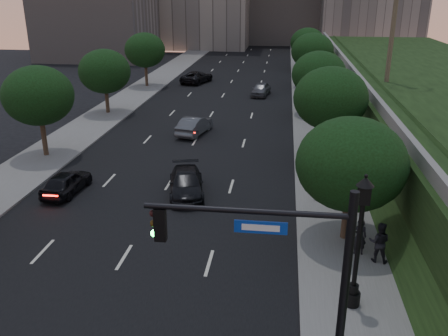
# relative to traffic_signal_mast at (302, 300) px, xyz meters

# --- Properties ---
(ground) EXTENTS (160.00, 160.00, 0.00)m
(ground) POSITION_rel_traffic_signal_mast_xyz_m (-7.78, 2.30, -3.67)
(ground) COLOR black
(ground) RESTS_ON ground
(road_surface) EXTENTS (16.00, 140.00, 0.02)m
(road_surface) POSITION_rel_traffic_signal_mast_xyz_m (-7.78, 32.30, -3.66)
(road_surface) COLOR black
(road_surface) RESTS_ON ground
(sidewalk_right) EXTENTS (4.50, 140.00, 0.15)m
(sidewalk_right) POSITION_rel_traffic_signal_mast_xyz_m (2.47, 32.30, -3.60)
(sidewalk_right) COLOR slate
(sidewalk_right) RESTS_ON ground
(sidewalk_left) EXTENTS (4.50, 140.00, 0.15)m
(sidewalk_left) POSITION_rel_traffic_signal_mast_xyz_m (-18.03, 32.30, -3.60)
(sidewalk_left) COLOR slate
(sidewalk_left) RESTS_ON ground
(parapet_wall) EXTENTS (0.35, 90.00, 0.70)m
(parapet_wall) POSITION_rel_traffic_signal_mast_xyz_m (5.72, 30.30, 0.68)
(parapet_wall) COLOR slate
(parapet_wall) RESTS_ON embankment
(office_block_filler) EXTENTS (18.00, 16.00, 14.00)m
(office_block_filler) POSITION_rel_traffic_signal_mast_xyz_m (-33.78, 72.30, 3.33)
(office_block_filler) COLOR gray
(office_block_filler) RESTS_ON ground
(tree_right_a) EXTENTS (5.20, 5.20, 6.24)m
(tree_right_a) POSITION_rel_traffic_signal_mast_xyz_m (2.52, 10.30, 0.35)
(tree_right_a) COLOR #38281C
(tree_right_a) RESTS_ON ground
(tree_right_b) EXTENTS (5.20, 5.20, 6.74)m
(tree_right_b) POSITION_rel_traffic_signal_mast_xyz_m (2.52, 22.30, 0.84)
(tree_right_b) COLOR #38281C
(tree_right_b) RESTS_ON ground
(tree_right_c) EXTENTS (5.20, 5.20, 6.24)m
(tree_right_c) POSITION_rel_traffic_signal_mast_xyz_m (2.52, 35.30, 0.35)
(tree_right_c) COLOR #38281C
(tree_right_c) RESTS_ON ground
(tree_right_d) EXTENTS (5.20, 5.20, 6.74)m
(tree_right_d) POSITION_rel_traffic_signal_mast_xyz_m (2.52, 49.30, 0.84)
(tree_right_d) COLOR #38281C
(tree_right_d) RESTS_ON ground
(tree_right_e) EXTENTS (5.20, 5.20, 6.24)m
(tree_right_e) POSITION_rel_traffic_signal_mast_xyz_m (2.52, 64.30, 0.35)
(tree_right_e) COLOR #38281C
(tree_right_e) RESTS_ON ground
(tree_left_b) EXTENTS (5.00, 5.00, 6.71)m
(tree_left_b) POSITION_rel_traffic_signal_mast_xyz_m (-18.08, 20.30, 0.90)
(tree_left_b) COLOR #38281C
(tree_left_b) RESTS_ON ground
(tree_left_c) EXTENTS (5.00, 5.00, 6.34)m
(tree_left_c) POSITION_rel_traffic_signal_mast_xyz_m (-18.08, 33.30, 0.53)
(tree_left_c) COLOR #38281C
(tree_left_c) RESTS_ON ground
(tree_left_d) EXTENTS (5.00, 5.00, 6.71)m
(tree_left_d) POSITION_rel_traffic_signal_mast_xyz_m (-18.08, 47.30, 0.90)
(tree_left_d) COLOR #38281C
(tree_left_d) RESTS_ON ground
(traffic_signal_mast) EXTENTS (5.68, 0.56, 7.00)m
(traffic_signal_mast) POSITION_rel_traffic_signal_mast_xyz_m (0.00, 0.00, 0.00)
(traffic_signal_mast) COLOR black
(traffic_signal_mast) RESTS_ON ground
(street_lamp) EXTENTS (0.64, 0.64, 5.62)m
(street_lamp) POSITION_rel_traffic_signal_mast_xyz_m (2.23, 4.86, -1.04)
(street_lamp) COLOR black
(street_lamp) RESTS_ON ground
(sedan_near_left) EXTENTS (1.96, 4.24, 1.41)m
(sedan_near_left) POSITION_rel_traffic_signal_mast_xyz_m (-13.61, 14.07, -2.97)
(sedan_near_left) COLOR black
(sedan_near_left) RESTS_ON ground
(sedan_mid_left) EXTENTS (2.60, 4.93, 1.54)m
(sedan_mid_left) POSITION_rel_traffic_signal_mast_xyz_m (-8.19, 27.40, -2.90)
(sedan_mid_left) COLOR #4D5054
(sedan_mid_left) RESTS_ON ground
(sedan_far_left) EXTENTS (4.12, 6.09, 1.55)m
(sedan_far_left) POSITION_rel_traffic_signal_mast_xyz_m (-12.23, 50.78, -2.90)
(sedan_far_left) COLOR black
(sedan_far_left) RESTS_ON ground
(sedan_near_right) EXTENTS (3.04, 5.25, 1.43)m
(sedan_near_right) POSITION_rel_traffic_signal_mast_xyz_m (-6.34, 14.77, -2.96)
(sedan_near_right) COLOR black
(sedan_near_right) RESTS_ON ground
(sedan_far_right) EXTENTS (2.42, 4.64, 1.51)m
(sedan_far_right) POSITION_rel_traffic_signal_mast_xyz_m (-3.42, 43.80, -2.92)
(sedan_far_right) COLOR #515358
(sedan_far_right) RESTS_ON ground
(pedestrian_a) EXTENTS (0.66, 0.44, 1.78)m
(pedestrian_a) POSITION_rel_traffic_signal_mast_xyz_m (2.98, 8.77, -2.63)
(pedestrian_a) COLOR black
(pedestrian_a) RESTS_ON sidewalk_right
(pedestrian_b) EXTENTS (1.06, 0.91, 1.90)m
(pedestrian_b) POSITION_rel_traffic_signal_mast_xyz_m (3.77, 8.25, -2.57)
(pedestrian_b) COLOR black
(pedestrian_b) RESTS_ON sidewalk_right
(pedestrian_c) EXTENTS (1.03, 0.71, 1.62)m
(pedestrian_c) POSITION_rel_traffic_signal_mast_xyz_m (1.51, 14.88, -2.71)
(pedestrian_c) COLOR black
(pedestrian_c) RESTS_ON sidewalk_right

